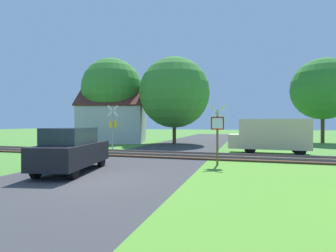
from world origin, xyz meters
name	(u,v)px	position (x,y,z in m)	size (l,w,h in m)	color
ground_plane	(88,179)	(0.00, 0.00, 0.00)	(160.00, 160.00, 0.00)	#4C8433
road_asphalt	(115,169)	(0.00, 2.00, 0.00)	(6.74, 80.00, 0.01)	#38383A
grass_verge	(299,217)	(6.37, -2.00, 0.00)	(6.00, 20.00, 0.01)	#54912D
rail_track	(156,155)	(0.00, 7.16, 0.06)	(60.00, 2.60, 0.22)	#422D1E
stop_sign_near	(217,129)	(4.02, 4.44, 1.70)	(0.88, 0.17, 2.88)	brown
crossing_sign_far	(113,124)	(-4.29, 9.67, 1.93)	(0.87, 0.19, 3.36)	#9E9EA5
house	(114,123)	(-8.08, 16.89, 2.07)	(7.98, 7.41, 5.90)	#B7B7BC
tree_left	(112,89)	(-8.24, 16.83, 5.65)	(6.33, 6.33, 8.82)	#513823
tree_far	(323,89)	(12.74, 21.74, 5.45)	(6.17, 6.17, 8.54)	#513823
tree_center	(174,93)	(-1.37, 16.61, 4.97)	(6.85, 6.85, 8.40)	#513823
mail_truck	(271,135)	(6.86, 10.13, 1.24)	(4.98, 2.10, 2.24)	beige
parked_car	(72,150)	(-1.38, 0.97, 0.89)	(2.37, 4.24, 1.78)	black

